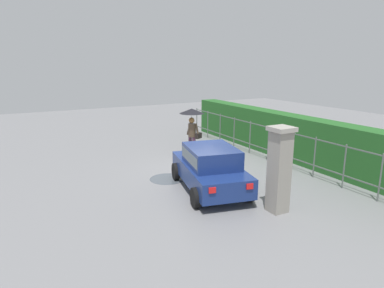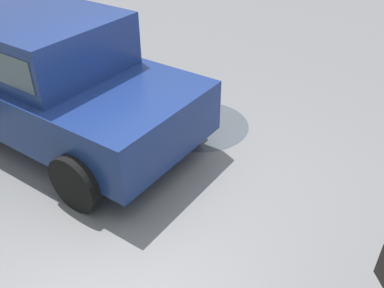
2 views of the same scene
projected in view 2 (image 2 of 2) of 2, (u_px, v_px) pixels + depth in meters
name	position (u px, v px, depth m)	size (l,w,h in m)	color
ground_plane	(178.00, 203.00, 4.23)	(40.00, 40.00, 0.00)	slate
car	(47.00, 72.00, 4.93)	(3.97, 2.48, 1.48)	navy
puddle_near	(201.00, 125.00, 5.47)	(1.26, 1.26, 0.00)	#4C545B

